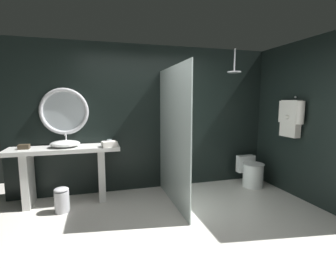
{
  "coord_description": "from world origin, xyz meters",
  "views": [
    {
      "loc": [
        -0.93,
        -2.58,
        1.63
      ],
      "look_at": [
        0.06,
        0.86,
        1.14
      ],
      "focal_mm": 26.62,
      "sensor_mm": 36.0,
      "label": 1
    }
  ],
  "objects_px": {
    "tumbler_cup": "(109,142)",
    "round_wall_mirror": "(64,111)",
    "vessel_sink": "(65,144)",
    "tissue_box": "(24,147)",
    "toilet": "(251,172)",
    "waste_bin": "(62,200)",
    "hanging_bathrobe": "(291,117)",
    "folded_hand_towel": "(109,144)",
    "rain_shower_head": "(234,70)"
  },
  "relations": [
    {
      "from": "vessel_sink",
      "to": "waste_bin",
      "type": "distance_m",
      "value": 0.86
    },
    {
      "from": "vessel_sink",
      "to": "tissue_box",
      "type": "distance_m",
      "value": 0.58
    },
    {
      "from": "vessel_sink",
      "to": "hanging_bathrobe",
      "type": "bearing_deg",
      "value": -10.99
    },
    {
      "from": "vessel_sink",
      "to": "rain_shower_head",
      "type": "distance_m",
      "value": 3.05
    },
    {
      "from": "hanging_bathrobe",
      "to": "round_wall_mirror",
      "type": "bearing_deg",
      "value": 165.49
    },
    {
      "from": "vessel_sink",
      "to": "waste_bin",
      "type": "relative_size",
      "value": 1.21
    },
    {
      "from": "tissue_box",
      "to": "rain_shower_head",
      "type": "height_order",
      "value": "rain_shower_head"
    },
    {
      "from": "tissue_box",
      "to": "round_wall_mirror",
      "type": "distance_m",
      "value": 0.8
    },
    {
      "from": "vessel_sink",
      "to": "waste_bin",
      "type": "height_order",
      "value": "vessel_sink"
    },
    {
      "from": "tissue_box",
      "to": "round_wall_mirror",
      "type": "height_order",
      "value": "round_wall_mirror"
    },
    {
      "from": "folded_hand_towel",
      "to": "waste_bin",
      "type": "bearing_deg",
      "value": -162.07
    },
    {
      "from": "toilet",
      "to": "folded_hand_towel",
      "type": "relative_size",
      "value": 2.42
    },
    {
      "from": "vessel_sink",
      "to": "round_wall_mirror",
      "type": "bearing_deg",
      "value": 92.71
    },
    {
      "from": "tumbler_cup",
      "to": "folded_hand_towel",
      "type": "relative_size",
      "value": 0.42
    },
    {
      "from": "toilet",
      "to": "tumbler_cup",
      "type": "bearing_deg",
      "value": 176.56
    },
    {
      "from": "tumbler_cup",
      "to": "waste_bin",
      "type": "bearing_deg",
      "value": -152.04
    },
    {
      "from": "tumbler_cup",
      "to": "rain_shower_head",
      "type": "height_order",
      "value": "rain_shower_head"
    },
    {
      "from": "vessel_sink",
      "to": "tumbler_cup",
      "type": "xyz_separation_m",
      "value": [
        0.68,
        0.0,
        -0.01
      ]
    },
    {
      "from": "tissue_box",
      "to": "waste_bin",
      "type": "xyz_separation_m",
      "value": [
        0.54,
        -0.39,
        -0.74
      ]
    },
    {
      "from": "round_wall_mirror",
      "to": "rain_shower_head",
      "type": "xyz_separation_m",
      "value": [
        2.81,
        -0.5,
        0.7
      ]
    },
    {
      "from": "toilet",
      "to": "tissue_box",
      "type": "bearing_deg",
      "value": 177.53
    },
    {
      "from": "tumbler_cup",
      "to": "hanging_bathrobe",
      "type": "bearing_deg",
      "value": -13.45
    },
    {
      "from": "vessel_sink",
      "to": "round_wall_mirror",
      "type": "height_order",
      "value": "round_wall_mirror"
    },
    {
      "from": "toilet",
      "to": "folded_hand_towel",
      "type": "distance_m",
      "value": 2.72
    },
    {
      "from": "hanging_bathrobe",
      "to": "tumbler_cup",
      "type": "bearing_deg",
      "value": 166.55
    },
    {
      "from": "toilet",
      "to": "waste_bin",
      "type": "height_order",
      "value": "toilet"
    },
    {
      "from": "tumbler_cup",
      "to": "round_wall_mirror",
      "type": "height_order",
      "value": "round_wall_mirror"
    },
    {
      "from": "vessel_sink",
      "to": "hanging_bathrobe",
      "type": "relative_size",
      "value": 0.66
    },
    {
      "from": "round_wall_mirror",
      "to": "folded_hand_towel",
      "type": "relative_size",
      "value": 3.41
    },
    {
      "from": "hanging_bathrobe",
      "to": "folded_hand_towel",
      "type": "relative_size",
      "value": 3.04
    },
    {
      "from": "rain_shower_head",
      "to": "hanging_bathrobe",
      "type": "relative_size",
      "value": 0.58
    },
    {
      "from": "tissue_box",
      "to": "folded_hand_towel",
      "type": "relative_size",
      "value": 0.67
    },
    {
      "from": "rain_shower_head",
      "to": "folded_hand_towel",
      "type": "xyz_separation_m",
      "value": [
        -2.12,
        0.11,
        -1.2
      ]
    },
    {
      "from": "rain_shower_head",
      "to": "folded_hand_towel",
      "type": "height_order",
      "value": "rain_shower_head"
    },
    {
      "from": "hanging_bathrobe",
      "to": "folded_hand_towel",
      "type": "bearing_deg",
      "value": 169.43
    },
    {
      "from": "tissue_box",
      "to": "round_wall_mirror",
      "type": "bearing_deg",
      "value": 21.68
    },
    {
      "from": "hanging_bathrobe",
      "to": "rain_shower_head",
      "type": "bearing_deg",
      "value": 152.16
    },
    {
      "from": "tumbler_cup",
      "to": "hanging_bathrobe",
      "type": "height_order",
      "value": "hanging_bathrobe"
    },
    {
      "from": "tissue_box",
      "to": "toilet",
      "type": "bearing_deg",
      "value": -2.47
    },
    {
      "from": "tissue_box",
      "to": "toilet",
      "type": "xyz_separation_m",
      "value": [
        3.89,
        -0.17,
        -0.67
      ]
    },
    {
      "from": "round_wall_mirror",
      "to": "tumbler_cup",
      "type": "bearing_deg",
      "value": -18.91
    },
    {
      "from": "hanging_bathrobe",
      "to": "vessel_sink",
      "type": "bearing_deg",
      "value": 169.01
    },
    {
      "from": "vessel_sink",
      "to": "tumbler_cup",
      "type": "distance_m",
      "value": 0.68
    },
    {
      "from": "folded_hand_towel",
      "to": "round_wall_mirror",
      "type": "bearing_deg",
      "value": 150.26
    },
    {
      "from": "toilet",
      "to": "rain_shower_head",
      "type": "bearing_deg",
      "value": -168.32
    },
    {
      "from": "vessel_sink",
      "to": "folded_hand_towel",
      "type": "height_order",
      "value": "vessel_sink"
    },
    {
      "from": "tumbler_cup",
      "to": "toilet",
      "type": "relative_size",
      "value": 0.17
    },
    {
      "from": "vessel_sink",
      "to": "toilet",
      "type": "height_order",
      "value": "vessel_sink"
    },
    {
      "from": "waste_bin",
      "to": "folded_hand_towel",
      "type": "relative_size",
      "value": 1.66
    },
    {
      "from": "tumbler_cup",
      "to": "waste_bin",
      "type": "xyz_separation_m",
      "value": [
        -0.72,
        -0.38,
        -0.76
      ]
    }
  ]
}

